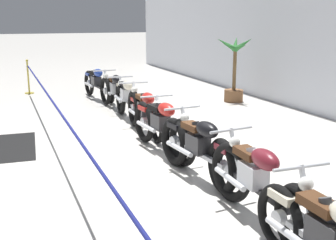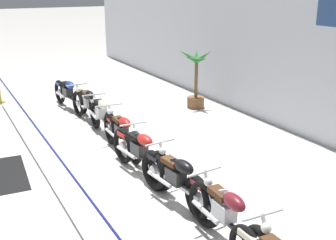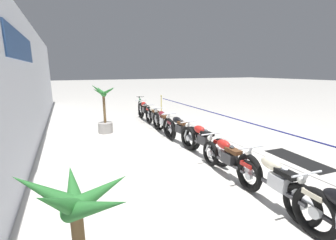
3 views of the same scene
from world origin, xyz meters
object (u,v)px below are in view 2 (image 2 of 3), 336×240
object	(u,v)px
motorcycle_black_1	(89,104)
motorcycle_black_5	(178,181)
motorcycle_maroon_6	(226,217)
motorcycle_red_3	(122,133)
potted_palm_left_of_row	(196,83)
motorcycle_blue_0	(68,94)
motorcycle_cream_2	(102,115)
stanchion_far_left	(36,131)
motorcycle_red_4	(141,153)
floor_banner	(7,174)

from	to	relation	value
motorcycle_black_1	motorcycle_black_5	distance (m)	5.32
motorcycle_maroon_6	motorcycle_red_3	bearing A→B (deg)	179.08
motorcycle_red_3	potted_palm_left_of_row	bearing A→B (deg)	123.95
motorcycle_black_5	motorcycle_maroon_6	xyz separation A→B (m)	(1.32, 0.05, -0.01)
motorcycle_blue_0	motorcycle_cream_2	bearing A→B (deg)	3.13
motorcycle_red_3	stanchion_far_left	world-z (taller)	stanchion_far_left
motorcycle_red_4	floor_banner	size ratio (longest dim) A/B	1.23
motorcycle_blue_0	motorcycle_black_5	size ratio (longest dim) A/B	1.03
motorcycle_blue_0	motorcycle_black_1	bearing A→B (deg)	7.90
motorcycle_maroon_6	motorcycle_black_1	bearing A→B (deg)	178.85
motorcycle_black_5	motorcycle_red_4	bearing A→B (deg)	-178.78
potted_palm_left_of_row	floor_banner	size ratio (longest dim) A/B	1.00
floor_banner	stanchion_far_left	bearing A→B (deg)	104.18
motorcycle_black_5	motorcycle_cream_2	bearing A→B (deg)	178.05
motorcycle_black_5	stanchion_far_left	world-z (taller)	stanchion_far_left
motorcycle_blue_0	motorcycle_black_5	distance (m)	6.66
potted_palm_left_of_row	motorcycle_black_5	bearing A→B (deg)	-34.99
motorcycle_red_4	motorcycle_maroon_6	bearing A→B (deg)	1.75
motorcycle_cream_2	motorcycle_black_5	distance (m)	4.12
motorcycle_blue_0	floor_banner	size ratio (longest dim) A/B	1.28
motorcycle_red_3	stanchion_far_left	bearing A→B (deg)	-94.60
motorcycle_maroon_6	potted_palm_left_of_row	size ratio (longest dim) A/B	1.30
motorcycle_black_5	potted_palm_left_of_row	size ratio (longest dim) A/B	1.24
motorcycle_blue_0	motorcycle_cream_2	world-z (taller)	motorcycle_cream_2
motorcycle_cream_2	stanchion_far_left	size ratio (longest dim) A/B	0.16
motorcycle_cream_2	floor_banner	distance (m)	2.93
motorcycle_maroon_6	potted_palm_left_of_row	world-z (taller)	potted_palm_left_of_row
motorcycle_black_5	stanchion_far_left	distance (m)	3.36
potted_palm_left_of_row	motorcycle_cream_2	bearing A→B (deg)	-75.44
motorcycle_blue_0	floor_banner	bearing A→B (deg)	-31.64
motorcycle_red_4	motorcycle_red_3	bearing A→B (deg)	173.46
motorcycle_black_5	floor_banner	size ratio (longest dim) A/B	1.24
motorcycle_cream_2	motorcycle_maroon_6	xyz separation A→B (m)	(5.44, -0.09, -0.01)
motorcycle_blue_0	potted_palm_left_of_row	world-z (taller)	potted_palm_left_of_row
floor_banner	motorcycle_black_1	bearing A→B (deg)	138.78
motorcycle_black_5	stanchion_far_left	size ratio (longest dim) A/B	0.16
motorcycle_black_1	stanchion_far_left	bearing A→B (deg)	-38.07
motorcycle_cream_2	motorcycle_maroon_6	bearing A→B (deg)	-0.91
motorcycle_cream_2	motorcycle_black_1	bearing A→B (deg)	177.75
motorcycle_red_4	stanchion_far_left	bearing A→B (deg)	-130.35
stanchion_far_left	floor_banner	world-z (taller)	stanchion_far_left
motorcycle_red_3	motorcycle_maroon_6	distance (m)	4.04
motorcycle_red_3	potted_palm_left_of_row	distance (m)	4.08
motorcycle_red_3	motorcycle_maroon_6	size ratio (longest dim) A/B	0.88
motorcycle_blue_0	stanchion_far_left	xyz separation A→B (m)	(3.79, -1.73, 0.29)
potted_palm_left_of_row	stanchion_far_left	distance (m)	5.64
potted_palm_left_of_row	stanchion_far_left	size ratio (longest dim) A/B	0.13
floor_banner	motorcycle_blue_0	bearing A→B (deg)	152.41
motorcycle_cream_2	motorcycle_red_3	distance (m)	1.40
motorcycle_blue_0	motorcycle_maroon_6	size ratio (longest dim) A/B	0.98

